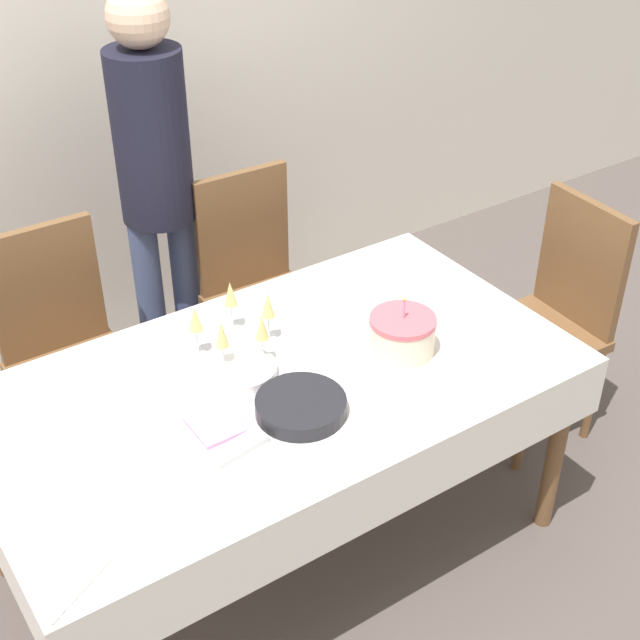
{
  "coord_description": "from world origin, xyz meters",
  "views": [
    {
      "loc": [
        -1.1,
        -1.86,
        2.39
      ],
      "look_at": [
        0.18,
        0.04,
        0.86
      ],
      "focal_mm": 50.0,
      "sensor_mm": 36.0,
      "label": 1
    }
  ],
  "objects_px": {
    "dining_chair_far_left": "(65,346)",
    "plate_stack_main": "(301,406)",
    "dining_chair_far_right": "(258,281)",
    "person_standing": "(155,168)",
    "champagne_tray": "(237,334)",
    "plate_stack_dessert": "(242,371)",
    "birthday_cake": "(402,334)",
    "dining_chair_right_end": "(554,311)"
  },
  "relations": [
    {
      "from": "dining_chair_far_left",
      "to": "birthday_cake",
      "type": "xyz_separation_m",
      "value": [
        0.8,
        -0.92,
        0.27
      ]
    },
    {
      "from": "plate_stack_main",
      "to": "dining_chair_far_left",
      "type": "bearing_deg",
      "value": 110.16
    },
    {
      "from": "plate_stack_dessert",
      "to": "person_standing",
      "type": "relative_size",
      "value": 0.13
    },
    {
      "from": "plate_stack_dessert",
      "to": "champagne_tray",
      "type": "bearing_deg",
      "value": 65.83
    },
    {
      "from": "plate_stack_dessert",
      "to": "birthday_cake",
      "type": "bearing_deg",
      "value": -19.5
    },
    {
      "from": "dining_chair_far_right",
      "to": "birthday_cake",
      "type": "bearing_deg",
      "value": -90.54
    },
    {
      "from": "dining_chair_far_left",
      "to": "dining_chair_right_end",
      "type": "relative_size",
      "value": 1.0
    },
    {
      "from": "dining_chair_far_left",
      "to": "dining_chair_right_end",
      "type": "bearing_deg",
      "value": -26.83
    },
    {
      "from": "dining_chair_far_right",
      "to": "person_standing",
      "type": "height_order",
      "value": "person_standing"
    },
    {
      "from": "dining_chair_far_left",
      "to": "plate_stack_dessert",
      "type": "height_order",
      "value": "dining_chair_far_left"
    },
    {
      "from": "dining_chair_right_end",
      "to": "person_standing",
      "type": "bearing_deg",
      "value": 137.22
    },
    {
      "from": "dining_chair_right_end",
      "to": "birthday_cake",
      "type": "relative_size",
      "value": 4.6
    },
    {
      "from": "person_standing",
      "to": "plate_stack_main",
      "type": "bearing_deg",
      "value": -96.67
    },
    {
      "from": "dining_chair_far_right",
      "to": "dining_chair_far_left",
      "type": "bearing_deg",
      "value": 180.0
    },
    {
      "from": "plate_stack_dessert",
      "to": "dining_chair_far_right",
      "type": "bearing_deg",
      "value": 56.85
    },
    {
      "from": "dining_chair_far_right",
      "to": "plate_stack_main",
      "type": "height_order",
      "value": "dining_chair_far_right"
    },
    {
      "from": "champagne_tray",
      "to": "plate_stack_main",
      "type": "xyz_separation_m",
      "value": [
        0.0,
        -0.36,
        -0.04
      ]
    },
    {
      "from": "dining_chair_far_left",
      "to": "dining_chair_far_right",
      "type": "height_order",
      "value": "same"
    },
    {
      "from": "dining_chair_right_end",
      "to": "birthday_cake",
      "type": "height_order",
      "value": "dining_chair_right_end"
    },
    {
      "from": "birthday_cake",
      "to": "plate_stack_main",
      "type": "bearing_deg",
      "value": -169.58
    },
    {
      "from": "dining_chair_far_left",
      "to": "person_standing",
      "type": "distance_m",
      "value": 0.74
    },
    {
      "from": "dining_chair_far_right",
      "to": "dining_chair_right_end",
      "type": "bearing_deg",
      "value": -45.05
    },
    {
      "from": "dining_chair_far_left",
      "to": "plate_stack_main",
      "type": "height_order",
      "value": "dining_chair_far_left"
    },
    {
      "from": "dining_chair_far_left",
      "to": "plate_stack_dessert",
      "type": "relative_size",
      "value": 4.5
    },
    {
      "from": "plate_stack_main",
      "to": "person_standing",
      "type": "height_order",
      "value": "person_standing"
    },
    {
      "from": "dining_chair_far_right",
      "to": "champagne_tray",
      "type": "distance_m",
      "value": 0.82
    },
    {
      "from": "person_standing",
      "to": "dining_chair_far_left",
      "type": "bearing_deg",
      "value": -157.38
    },
    {
      "from": "champagne_tray",
      "to": "plate_stack_dessert",
      "type": "distance_m",
      "value": 0.14
    },
    {
      "from": "champagne_tray",
      "to": "person_standing",
      "type": "height_order",
      "value": "person_standing"
    },
    {
      "from": "plate_stack_main",
      "to": "plate_stack_dessert",
      "type": "distance_m",
      "value": 0.26
    },
    {
      "from": "dining_chair_far_right",
      "to": "plate_stack_main",
      "type": "relative_size",
      "value": 3.64
    },
    {
      "from": "birthday_cake",
      "to": "plate_stack_dessert",
      "type": "distance_m",
      "value": 0.51
    },
    {
      "from": "birthday_cake",
      "to": "champagne_tray",
      "type": "bearing_deg",
      "value": 146.49
    },
    {
      "from": "dining_chair_far_right",
      "to": "champagne_tray",
      "type": "bearing_deg",
      "value": -124.6
    },
    {
      "from": "dining_chair_far_left",
      "to": "dining_chair_far_right",
      "type": "distance_m",
      "value": 0.81
    },
    {
      "from": "dining_chair_far_left",
      "to": "plate_stack_main",
      "type": "bearing_deg",
      "value": -69.84
    },
    {
      "from": "birthday_cake",
      "to": "dining_chair_right_end",
      "type": "bearing_deg",
      "value": 6.7
    },
    {
      "from": "dining_chair_far_left",
      "to": "plate_stack_dessert",
      "type": "distance_m",
      "value": 0.85
    },
    {
      "from": "dining_chair_far_left",
      "to": "birthday_cake",
      "type": "height_order",
      "value": "dining_chair_far_left"
    },
    {
      "from": "plate_stack_main",
      "to": "dining_chair_right_end",
      "type": "bearing_deg",
      "value": 7.98
    },
    {
      "from": "dining_chair_far_left",
      "to": "champagne_tray",
      "type": "relative_size",
      "value": 2.57
    },
    {
      "from": "dining_chair_far_right",
      "to": "person_standing",
      "type": "relative_size",
      "value": 0.57
    }
  ]
}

